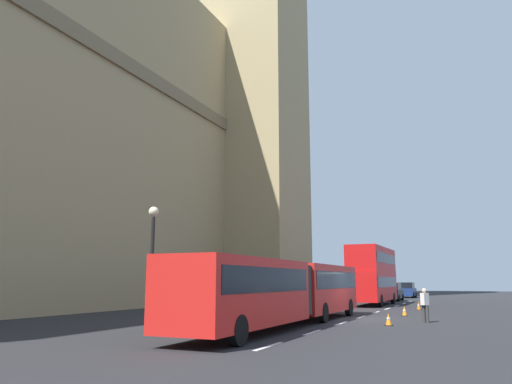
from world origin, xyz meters
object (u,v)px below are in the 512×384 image
at_px(traffic_cone_east, 419,306).
at_px(pedestrian_near_cones, 425,304).
at_px(sedan_lead, 392,292).
at_px(sedan_trailing, 407,290).
at_px(street_lamp, 152,257).
at_px(traffic_cone_west, 388,319).
at_px(double_decker_bus, 373,273).
at_px(traffic_cone_middle, 404,311).
at_px(articulated_bus, 286,288).

height_order(traffic_cone_east, pedestrian_near_cones, pedestrian_near_cones).
bearing_deg(sedan_lead, sedan_trailing, -1.46).
height_order(sedan_trailing, street_lamp, street_lamp).
height_order(sedan_trailing, traffic_cone_east, sedan_trailing).
distance_m(sedan_trailing, traffic_cone_west, 39.56).
height_order(double_decker_bus, sedan_trailing, double_decker_bus).
relative_size(double_decker_bus, traffic_cone_east, 17.55).
height_order(sedan_lead, traffic_cone_middle, sedan_lead).
height_order(articulated_bus, pedestrian_near_cones, articulated_bus).
relative_size(street_lamp, pedestrian_near_cones, 3.12).
bearing_deg(traffic_cone_east, traffic_cone_west, -179.87).
height_order(sedan_lead, pedestrian_near_cones, sedan_lead).
bearing_deg(double_decker_bus, sedan_trailing, -0.90).
xyz_separation_m(sedan_trailing, traffic_cone_west, (-39.35, -4.00, -0.63)).
distance_m(traffic_cone_middle, street_lamp, 16.15).
relative_size(traffic_cone_west, traffic_cone_middle, 1.00).
bearing_deg(traffic_cone_middle, traffic_cone_east, -1.19).
bearing_deg(articulated_bus, street_lamp, 134.51).
height_order(sedan_trailing, traffic_cone_west, sedan_trailing).
xyz_separation_m(articulated_bus, sedan_trailing, (41.38, -0.31, -0.83)).
bearing_deg(traffic_cone_west, sedan_trailing, 5.81).
relative_size(double_decker_bus, sedan_lead, 2.31).
bearing_deg(double_decker_bus, traffic_cone_east, -143.61).
bearing_deg(double_decker_bus, sedan_lead, -0.33).
xyz_separation_m(traffic_cone_east, street_lamp, (-19.97, 8.79, 2.77)).
relative_size(articulated_bus, traffic_cone_middle, 31.51).
xyz_separation_m(traffic_cone_east, pedestrian_near_cones, (-11.07, -1.47, 0.63)).
relative_size(double_decker_bus, street_lamp, 1.93).
height_order(traffic_cone_west, traffic_cone_middle, same).
bearing_deg(street_lamp, sedan_trailing, -6.00).
height_order(sedan_lead, street_lamp, street_lamp).
xyz_separation_m(traffic_cone_middle, traffic_cone_east, (6.62, -0.14, 0.00)).
relative_size(sedan_lead, street_lamp, 0.83).
height_order(articulated_bus, traffic_cone_west, articulated_bus).
xyz_separation_m(double_decker_bus, street_lamp, (-25.79, 4.50, 0.35)).
bearing_deg(sedan_trailing, double_decker_bus, 179.10).
bearing_deg(traffic_cone_middle, double_decker_bus, 18.45).
xyz_separation_m(double_decker_bus, sedan_trailing, (20.02, -0.31, -1.80)).
distance_m(articulated_bus, traffic_cone_east, 16.19).
relative_size(articulated_bus, sedan_lead, 4.15).
bearing_deg(traffic_cone_west, traffic_cone_middle, 1.40).
height_order(double_decker_bus, traffic_cone_west, double_decker_bus).
relative_size(articulated_bus, pedestrian_near_cones, 10.81).
distance_m(double_decker_bus, traffic_cone_east, 7.62).
relative_size(traffic_cone_east, street_lamp, 0.11).
relative_size(sedan_trailing, pedestrian_near_cones, 2.60).
height_order(sedan_trailing, pedestrian_near_cones, sedan_trailing).
bearing_deg(traffic_cone_east, articulated_bus, 164.59).
distance_m(sedan_lead, traffic_cone_west, 29.51).
distance_m(articulated_bus, sedan_trailing, 41.39).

